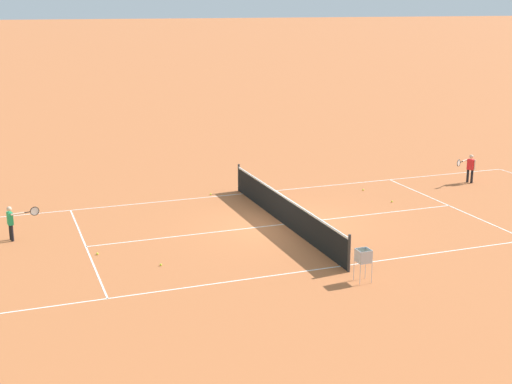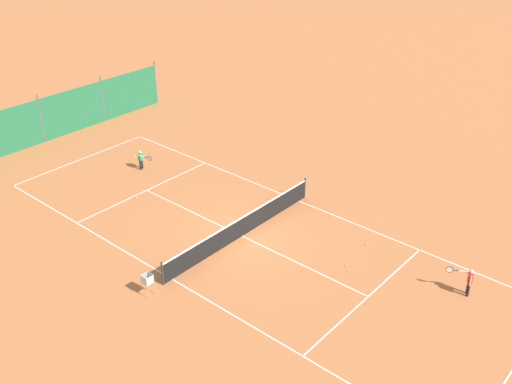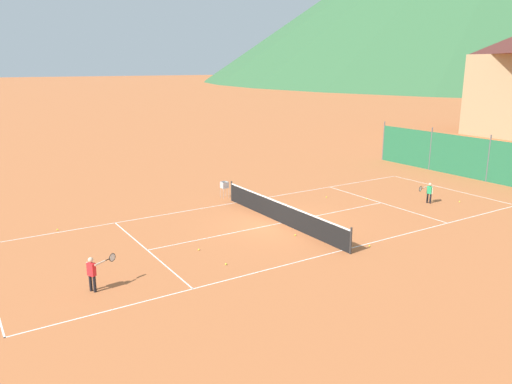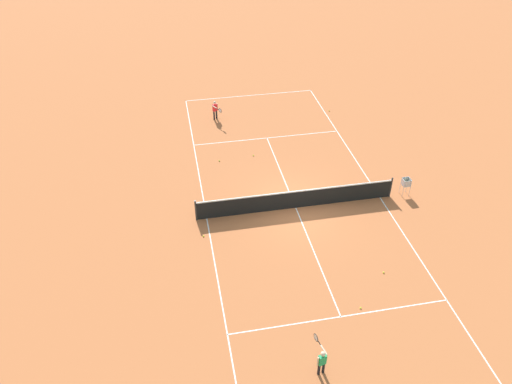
{
  "view_description": "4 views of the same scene",
  "coord_description": "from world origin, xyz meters",
  "px_view_note": "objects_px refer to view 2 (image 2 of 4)",
  "views": [
    {
      "loc": [
        -20.61,
        8.62,
        7.06
      ],
      "look_at": [
        1.03,
        0.6,
        0.9
      ],
      "focal_mm": 50.0,
      "sensor_mm": 36.0,
      "label": 1
    },
    {
      "loc": [
        -16.26,
        -14.85,
        14.33
      ],
      "look_at": [
        1.57,
        0.54,
        1.36
      ],
      "focal_mm": 42.0,
      "sensor_mm": 36.0,
      "label": 2
    },
    {
      "loc": [
        17.67,
        -12.63,
        7.02
      ],
      "look_at": [
        -1.95,
        -0.13,
        1.06
      ],
      "focal_mm": 35.0,
      "sensor_mm": 36.0,
      "label": 3
    },
    {
      "loc": [
        5.19,
        17.26,
        14.22
      ],
      "look_at": [
        1.93,
        0.35,
        1.42
      ],
      "focal_mm": 35.0,
      "sensor_mm": 36.0,
      "label": 4
    }
  ],
  "objects_px": {
    "tennis_ball_by_net_left": "(132,220)",
    "ball_hopper": "(147,280)",
    "tennis_ball_by_net_right": "(346,266)",
    "tennis_ball_near_corner": "(277,224)",
    "tennis_ball_alley_left": "(367,245)",
    "tennis_net": "(242,226)",
    "tennis_ball_alley_right": "(283,191)",
    "tennis_ball_service_box": "(135,156)",
    "player_far_baseline": "(468,280)",
    "tennis_ball_mid_court": "(137,197)",
    "player_far_service": "(141,158)"
  },
  "relations": [
    {
      "from": "tennis_ball_mid_court",
      "to": "ball_hopper",
      "type": "relative_size",
      "value": 0.07
    },
    {
      "from": "player_far_service",
      "to": "tennis_ball_near_corner",
      "type": "relative_size",
      "value": 16.43
    },
    {
      "from": "player_far_service",
      "to": "tennis_ball_alley_left",
      "type": "bearing_deg",
      "value": -83.12
    },
    {
      "from": "tennis_ball_by_net_left",
      "to": "tennis_ball_by_net_right",
      "type": "bearing_deg",
      "value": -69.86
    },
    {
      "from": "tennis_net",
      "to": "tennis_ball_alley_right",
      "type": "bearing_deg",
      "value": 15.28
    },
    {
      "from": "tennis_ball_mid_court",
      "to": "tennis_ball_alley_left",
      "type": "xyz_separation_m",
      "value": [
        3.76,
        -10.71,
        0.0
      ]
    },
    {
      "from": "tennis_ball_mid_court",
      "to": "player_far_baseline",
      "type": "bearing_deg",
      "value": -77.61
    },
    {
      "from": "tennis_net",
      "to": "player_far_service",
      "type": "xyz_separation_m",
      "value": [
        1.38,
        8.39,
        0.14
      ]
    },
    {
      "from": "tennis_ball_alley_right",
      "to": "tennis_ball_near_corner",
      "type": "xyz_separation_m",
      "value": [
        -2.61,
        -1.72,
        0.0
      ]
    },
    {
      "from": "tennis_ball_by_net_right",
      "to": "tennis_ball_alley_left",
      "type": "distance_m",
      "value": 1.85
    },
    {
      "from": "player_far_baseline",
      "to": "tennis_ball_alley_left",
      "type": "bearing_deg",
      "value": 84.99
    },
    {
      "from": "tennis_net",
      "to": "tennis_ball_by_net_right",
      "type": "relative_size",
      "value": 139.09
    },
    {
      "from": "tennis_ball_alley_right",
      "to": "tennis_ball_alley_left",
      "type": "distance_m",
      "value": 5.9
    },
    {
      "from": "tennis_ball_mid_court",
      "to": "tennis_ball_service_box",
      "type": "height_order",
      "value": "same"
    },
    {
      "from": "tennis_net",
      "to": "tennis_ball_by_net_left",
      "type": "bearing_deg",
      "value": 116.67
    },
    {
      "from": "tennis_ball_near_corner",
      "to": "tennis_ball_by_net_left",
      "type": "relative_size",
      "value": 1.0
    },
    {
      "from": "tennis_ball_alley_left",
      "to": "ball_hopper",
      "type": "bearing_deg",
      "value": 151.27
    },
    {
      "from": "player_far_baseline",
      "to": "ball_hopper",
      "type": "height_order",
      "value": "player_far_baseline"
    },
    {
      "from": "player_far_service",
      "to": "tennis_ball_near_corner",
      "type": "bearing_deg",
      "value": -87.55
    },
    {
      "from": "tennis_ball_mid_court",
      "to": "tennis_ball_alley_right",
      "type": "height_order",
      "value": "same"
    },
    {
      "from": "tennis_ball_by_net_left",
      "to": "tennis_ball_service_box",
      "type": "bearing_deg",
      "value": 49.73
    },
    {
      "from": "tennis_net",
      "to": "player_far_baseline",
      "type": "bearing_deg",
      "value": -74.46
    },
    {
      "from": "tennis_ball_alley_right",
      "to": "tennis_ball_mid_court",
      "type": "bearing_deg",
      "value": 136.19
    },
    {
      "from": "player_far_baseline",
      "to": "tennis_ball_alley_left",
      "type": "distance_m",
      "value": 4.64
    },
    {
      "from": "tennis_ball_near_corner",
      "to": "tennis_ball_by_net_left",
      "type": "height_order",
      "value": "same"
    },
    {
      "from": "tennis_net",
      "to": "player_far_service",
      "type": "relative_size",
      "value": 8.47
    },
    {
      "from": "tennis_ball_mid_court",
      "to": "tennis_ball_by_net_right",
      "type": "distance_m",
      "value": 11.06
    },
    {
      "from": "tennis_ball_by_net_right",
      "to": "tennis_ball_near_corner",
      "type": "height_order",
      "value": "same"
    },
    {
      "from": "tennis_ball_mid_court",
      "to": "tennis_net",
      "type": "bearing_deg",
      "value": -82.41
    },
    {
      "from": "tennis_ball_mid_court",
      "to": "tennis_ball_by_net_left",
      "type": "height_order",
      "value": "same"
    },
    {
      "from": "player_far_service",
      "to": "tennis_ball_service_box",
      "type": "relative_size",
      "value": 16.43
    },
    {
      "from": "tennis_ball_service_box",
      "to": "player_far_service",
      "type": "bearing_deg",
      "value": -116.1
    },
    {
      "from": "player_far_baseline",
      "to": "player_far_service",
      "type": "relative_size",
      "value": 1.07
    },
    {
      "from": "player_far_baseline",
      "to": "tennis_ball_alley_right",
      "type": "bearing_deg",
      "value": 79.89
    },
    {
      "from": "tennis_ball_service_box",
      "to": "tennis_ball_by_net_left",
      "type": "height_order",
      "value": "same"
    },
    {
      "from": "tennis_ball_alley_left",
      "to": "tennis_ball_near_corner",
      "type": "height_order",
      "value": "same"
    },
    {
      "from": "player_far_baseline",
      "to": "ball_hopper",
      "type": "xyz_separation_m",
      "value": [
        -7.84,
        9.09,
        -0.02
      ]
    },
    {
      "from": "tennis_ball_mid_court",
      "to": "tennis_ball_by_net_right",
      "type": "height_order",
      "value": "same"
    },
    {
      "from": "tennis_net",
      "to": "tennis_ball_by_net_left",
      "type": "relative_size",
      "value": 139.09
    },
    {
      "from": "tennis_ball_by_net_right",
      "to": "tennis_net",
      "type": "bearing_deg",
      "value": 103.09
    },
    {
      "from": "tennis_ball_by_net_left",
      "to": "ball_hopper",
      "type": "relative_size",
      "value": 0.07
    },
    {
      "from": "tennis_ball_alley_left",
      "to": "tennis_ball_by_net_left",
      "type": "xyz_separation_m",
      "value": [
        -5.28,
        9.19,
        0.0
      ]
    },
    {
      "from": "tennis_net",
      "to": "player_far_service",
      "type": "bearing_deg",
      "value": 80.68
    },
    {
      "from": "tennis_net",
      "to": "tennis_ball_by_net_left",
      "type": "xyz_separation_m",
      "value": [
        -2.34,
        4.66,
        -0.47
      ]
    },
    {
      "from": "tennis_ball_service_box",
      "to": "ball_hopper",
      "type": "bearing_deg",
      "value": -126.76
    },
    {
      "from": "tennis_ball_by_net_left",
      "to": "ball_hopper",
      "type": "height_order",
      "value": "ball_hopper"
    },
    {
      "from": "tennis_ball_by_net_left",
      "to": "ball_hopper",
      "type": "xyz_separation_m",
      "value": [
        -2.96,
        -4.68,
        0.62
      ]
    },
    {
      "from": "tennis_net",
      "to": "tennis_ball_mid_court",
      "type": "xyz_separation_m",
      "value": [
        -0.82,
        6.18,
        -0.47
      ]
    },
    {
      "from": "tennis_ball_alley_right",
      "to": "tennis_ball_near_corner",
      "type": "height_order",
      "value": "same"
    },
    {
      "from": "player_far_baseline",
      "to": "tennis_ball_service_box",
      "type": "distance_m",
      "value": 19.08
    }
  ]
}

